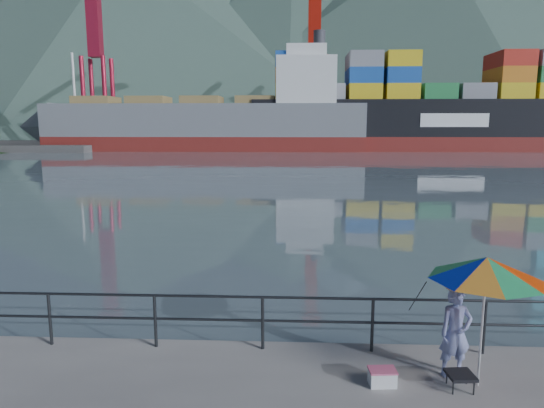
{
  "coord_description": "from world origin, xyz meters",
  "views": [
    {
      "loc": [
        1.56,
        -6.69,
        4.14
      ],
      "look_at": [
        0.97,
        6.0,
        2.0
      ],
      "focal_mm": 32.0,
      "sensor_mm": 36.0,
      "label": 1
    }
  ],
  "objects_px": {
    "fisherman": "(456,333)",
    "beach_umbrella": "(486,269)",
    "bulk_carrier": "(217,123)",
    "container_ship": "(455,112)",
    "cooler_bag": "(382,378)"
  },
  "relations": [
    {
      "from": "fisherman",
      "to": "beach_umbrella",
      "type": "bearing_deg",
      "value": -55.44
    },
    {
      "from": "cooler_bag",
      "to": "bulk_carrier",
      "type": "relative_size",
      "value": 0.01
    },
    {
      "from": "fisherman",
      "to": "container_ship",
      "type": "xyz_separation_m",
      "value": [
        22.73,
        71.52,
        5.08
      ]
    },
    {
      "from": "cooler_bag",
      "to": "bulk_carrier",
      "type": "height_order",
      "value": "bulk_carrier"
    },
    {
      "from": "container_ship",
      "to": "cooler_bag",
      "type": "bearing_deg",
      "value": -108.43
    },
    {
      "from": "fisherman",
      "to": "cooler_bag",
      "type": "distance_m",
      "value": 1.43
    },
    {
      "from": "bulk_carrier",
      "to": "container_ship",
      "type": "relative_size",
      "value": 0.82
    },
    {
      "from": "bulk_carrier",
      "to": "container_ship",
      "type": "height_order",
      "value": "container_ship"
    },
    {
      "from": "beach_umbrella",
      "to": "bulk_carrier",
      "type": "relative_size",
      "value": 0.04
    },
    {
      "from": "cooler_bag",
      "to": "bulk_carrier",
      "type": "distance_m",
      "value": 71.57
    },
    {
      "from": "beach_umbrella",
      "to": "bulk_carrier",
      "type": "xyz_separation_m",
      "value": [
        -15.16,
        70.09,
        2.22
      ]
    },
    {
      "from": "fisherman",
      "to": "container_ship",
      "type": "distance_m",
      "value": 75.22
    },
    {
      "from": "fisherman",
      "to": "beach_umbrella",
      "type": "distance_m",
      "value": 1.26
    },
    {
      "from": "beach_umbrella",
      "to": "bulk_carrier",
      "type": "bearing_deg",
      "value": 102.21
    },
    {
      "from": "fisherman",
      "to": "bulk_carrier",
      "type": "distance_m",
      "value": 71.43
    }
  ]
}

